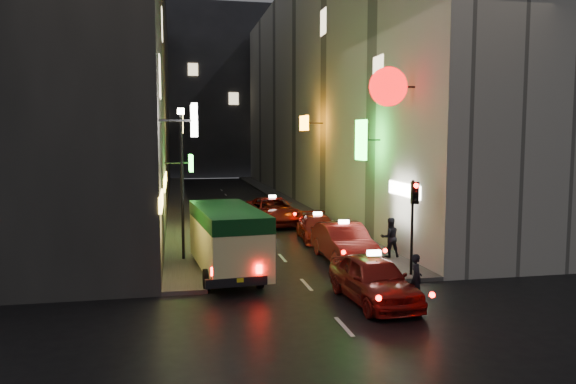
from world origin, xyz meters
TOP-DOWN VIEW (x-y plane):
  - building_left at (-8.00, 33.99)m, footprint 7.43×52.03m
  - building_right at (8.00, 34.00)m, footprint 7.90×52.00m
  - building_far at (0.00, 66.00)m, footprint 30.00×10.00m
  - sidewalk_left at (-4.25, 34.00)m, footprint 1.50×52.00m
  - sidewalk_right at (4.25, 34.00)m, footprint 1.50×52.00m
  - minibus at (-2.60, 10.33)m, footprint 2.63×6.17m
  - taxi_near at (1.59, 6.02)m, footprint 2.61×5.63m
  - taxi_second at (2.41, 11.88)m, footprint 2.43×5.82m
  - taxi_third at (2.52, 16.68)m, footprint 2.28×4.83m
  - taxi_far at (1.21, 22.41)m, footprint 2.82×5.94m
  - pedestrian_crossing at (2.93, 5.82)m, footprint 0.42×0.61m
  - pedestrian_sidewalk at (4.37, 11.64)m, footprint 0.72×0.46m
  - traffic_light at (4.00, 8.47)m, footprint 0.26×0.43m
  - lamp_post at (-4.20, 13.00)m, footprint 0.28×0.28m

SIDE VIEW (x-z plane):
  - sidewalk_left at x=-4.25m, z-range 0.00..0.15m
  - sidewalk_right at x=4.25m, z-range 0.00..0.15m
  - taxi_third at x=2.52m, z-range -0.08..1.58m
  - pedestrian_crossing at x=2.93m, z-range 0.00..1.74m
  - taxi_near at x=1.59m, z-range -0.08..1.83m
  - taxi_far at x=1.21m, z-range -0.08..1.92m
  - taxi_second at x=2.41m, z-range -0.08..1.93m
  - pedestrian_sidewalk at x=4.37m, z-range 0.15..2.05m
  - minibus at x=-2.60m, z-range 0.34..2.92m
  - traffic_light at x=4.00m, z-range 0.94..4.44m
  - lamp_post at x=-4.20m, z-range 0.61..6.84m
  - building_left at x=-8.00m, z-range 0.00..18.00m
  - building_right at x=8.00m, z-range 0.00..18.00m
  - building_far at x=0.00m, z-range 0.00..22.00m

